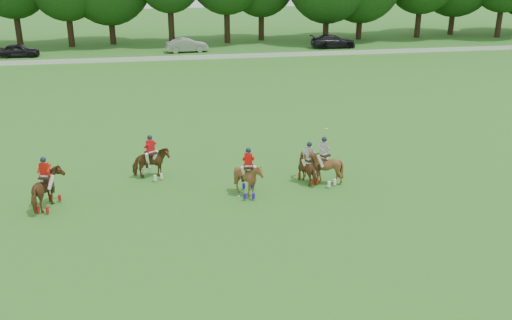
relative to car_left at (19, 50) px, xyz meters
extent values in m
plane|color=#24621C|center=(16.26, -42.50, -0.71)|extent=(180.00, 180.00, 0.00)
cylinder|color=black|center=(-1.18, 6.42, 1.78)|extent=(0.70, 0.70, 4.98)
cylinder|color=black|center=(4.63, 5.99, 1.61)|extent=(0.70, 0.70, 4.64)
cylinder|color=black|center=(9.27, 7.02, 1.44)|extent=(0.70, 0.70, 4.31)
cylinder|color=black|center=(16.22, 5.50, 1.91)|extent=(0.70, 0.70, 5.24)
cylinder|color=black|center=(22.88, 5.74, 1.88)|extent=(0.70, 0.70, 5.19)
cylinder|color=black|center=(27.32, 7.12, 1.53)|extent=(0.70, 0.70, 4.48)
cylinder|color=black|center=(34.79, 4.32, 1.40)|extent=(0.70, 0.70, 4.21)
cylinder|color=black|center=(39.51, 5.67, 1.32)|extent=(0.70, 0.70, 4.07)
cylinder|color=black|center=(47.42, 5.88, 1.69)|extent=(0.70, 0.70, 4.79)
cylinder|color=black|center=(52.85, 7.42, 1.51)|extent=(0.70, 0.70, 4.44)
cylinder|color=black|center=(57.67, 4.24, 1.72)|extent=(0.70, 0.70, 4.86)
cube|color=white|center=(16.26, -4.50, -0.49)|extent=(120.00, 0.10, 0.44)
imported|color=black|center=(0.00, 0.00, 0.00)|extent=(4.22, 1.79, 1.42)
imported|color=#99989D|center=(17.70, 0.00, 0.04)|extent=(4.68, 1.96, 1.50)
imported|color=black|center=(34.46, 0.00, 0.04)|extent=(5.16, 2.13, 1.49)
imported|color=#522D16|center=(9.26, -39.12, 0.17)|extent=(1.48, 2.26, 1.76)
cube|color=black|center=(9.26, -39.12, 0.82)|extent=(0.57, 0.66, 0.08)
cylinder|color=tan|center=(8.97, -39.03, 0.74)|extent=(0.09, 0.21, 1.29)
imported|color=#522D16|center=(13.85, -36.28, 0.08)|extent=(2.03, 1.96, 1.57)
cube|color=black|center=(13.85, -36.28, 0.65)|extent=(0.67, 0.71, 0.08)
cylinder|color=tan|center=(14.11, -36.12, 0.57)|extent=(0.14, 0.20, 1.29)
imported|color=#522D16|center=(18.35, -39.25, 0.13)|extent=(1.52, 1.67, 1.68)
cube|color=black|center=(18.35, -39.25, 0.75)|extent=(0.50, 0.61, 0.08)
cylinder|color=tan|center=(18.65, -39.28, 0.67)|extent=(0.05, 0.21, 1.29)
imported|color=#522D16|center=(21.55, -38.17, -0.02)|extent=(1.35, 1.80, 1.39)
cube|color=black|center=(21.55, -38.17, 0.49)|extent=(0.63, 0.69, 0.08)
cylinder|color=tan|center=(21.28, -38.30, 0.41)|extent=(0.11, 0.20, 1.29)
imported|color=#522D16|center=(22.22, -38.45, 0.16)|extent=(2.01, 2.08, 1.74)
cube|color=black|center=(22.22, -38.45, 0.80)|extent=(0.66, 0.71, 0.08)
cylinder|color=tan|center=(21.96, -38.60, 1.72)|extent=(0.41, 0.68, 1.08)
sphere|color=white|center=(17.86, -39.43, -0.67)|extent=(0.09, 0.09, 0.09)
camera|label=1|loc=(14.53, -63.70, 10.44)|focal=40.00mm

